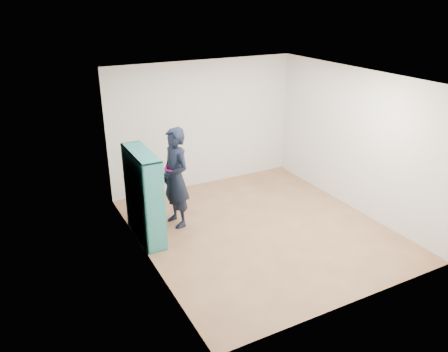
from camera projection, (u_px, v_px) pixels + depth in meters
floor at (260, 228)px, 7.60m from camera, size 4.50×4.50×0.00m
ceiling at (265, 78)px, 6.60m from camera, size 4.50×4.50×0.00m
wall_left at (144, 181)px, 6.24m from camera, size 0.02×4.50×2.60m
wall_right at (355, 141)px, 7.95m from camera, size 0.02×4.50×2.60m
wall_back at (203, 125)px, 8.94m from camera, size 4.00×0.02×2.60m
wall_front at (362, 216)px, 5.26m from camera, size 4.00×0.02×2.60m
bookshelf at (143, 197)px, 7.06m from camera, size 0.33×1.13×1.51m
person at (176, 178)px, 7.42m from camera, size 0.52×0.70×1.76m
smartphone at (165, 172)px, 7.36m from camera, size 0.03×0.09×0.12m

